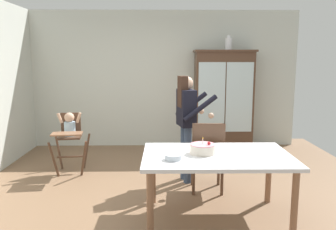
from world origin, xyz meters
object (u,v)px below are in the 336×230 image
china_cabinet (223,100)px  dining_table (217,162)px  serving_bowl (173,157)px  ceramic_vase (229,44)px  high_chair_with_toddler (70,131)px  birthday_cake (203,149)px  dining_chair_far_side (208,152)px  adult_person (187,115)px

china_cabinet → dining_table: size_ratio=1.19×
serving_bowl → ceramic_vase: bearing=70.1°
high_chair_with_toddler → birthday_cake: (1.87, -1.57, 0.14)m
birthday_cake → dining_chair_far_side: (0.15, 0.70, -0.24)m
birthday_cake → dining_table: bearing=-10.9°
birthday_cake → dining_chair_far_side: 0.76m
adult_person → dining_table: (0.24, -1.19, -0.31)m
adult_person → dining_chair_far_side: adult_person is taller
dining_table → birthday_cake: birthday_cake is taller
ceramic_vase → dining_table: (-0.68, -3.02, -1.39)m
china_cabinet → dining_table: (-0.61, -3.02, -0.31)m
ceramic_vase → birthday_cake: ceramic_vase is taller
high_chair_with_toddler → dining_table: (2.03, -1.60, 0.00)m
ceramic_vase → serving_bowl: 3.65m
adult_person → dining_table: size_ratio=0.95×
adult_person → ceramic_vase: bearing=-39.6°
high_chair_with_toddler → dining_chair_far_side: (2.03, -0.87, -0.10)m
ceramic_vase → china_cabinet: bearing=-177.0°
china_cabinet → adult_person: 2.01m
ceramic_vase → dining_chair_far_side: (-0.68, -2.29, -1.49)m
dining_table → dining_chair_far_side: (0.00, 0.73, -0.10)m
ceramic_vase → serving_bowl: (-1.16, -3.21, -1.28)m
china_cabinet → dining_table: china_cabinet is taller
ceramic_vase → high_chair_with_toddler: bearing=-152.3°
dining_table → serving_bowl: serving_bowl is taller
high_chair_with_toddler → dining_table: size_ratio=0.59×
high_chair_with_toddler → dining_chair_far_side: bearing=-29.7°
dining_table → serving_bowl: size_ratio=8.99×
serving_bowl → high_chair_with_toddler: bearing=130.7°
serving_bowl → dining_chair_far_side: 1.07m
adult_person → birthday_cake: adult_person is taller
serving_bowl → dining_table: bearing=21.5°
adult_person → serving_bowl: adult_person is taller
serving_bowl → dining_chair_far_side: size_ratio=0.19×
serving_bowl → birthday_cake: bearing=33.7°
birthday_cake → dining_chair_far_side: dining_chair_far_side is taller
china_cabinet → dining_table: bearing=-101.4°
adult_person → serving_bowl: 1.42m
adult_person → dining_table: 1.26m
dining_table → dining_chair_far_side: dining_chair_far_side is taller
ceramic_vase → birthday_cake: (-0.83, -2.99, -1.26)m
adult_person → birthday_cake: size_ratio=5.47×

